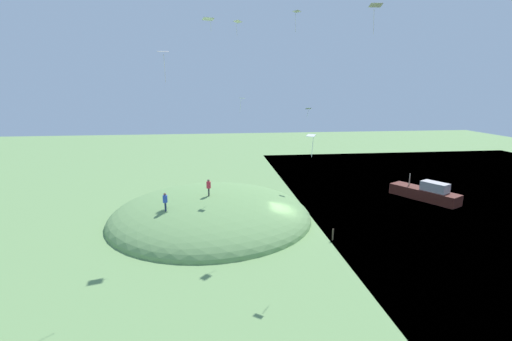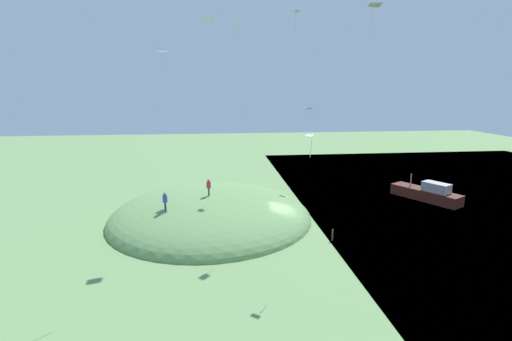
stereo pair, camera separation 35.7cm
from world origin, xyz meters
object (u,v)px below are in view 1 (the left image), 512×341
Objects in this scene: kite_3 at (311,138)px; kite_7 at (242,100)px; kite_5 at (308,109)px; kite_6 at (163,54)px; kite_2 at (238,22)px; kite_8 at (375,7)px; person_on_hilltop at (165,200)px; kite_4 at (297,13)px; kite_1 at (208,19)px; person_with_child at (209,186)px; boat_on_lake at (426,193)px; mooring_post at (333,235)px.

kite_3 is 13.78m from kite_7.
kite_5 is 0.52× the size of kite_6.
kite_2 is 13.00m from kite_5.
kite_8 is at bearing -170.10° from kite_3.
kite_4 reaches higher than person_on_hilltop.
kite_6 is at bearing 60.13° from kite_7.
kite_6 is 1.08× the size of kite_8.
kite_1 is 16.69m from kite_5.
kite_1 is 0.59× the size of kite_8.
kite_1 is (-4.52, -2.10, 16.46)m from person_on_hilltop.
person_with_child is at bearing 61.33° from kite_2.
person_with_child is (27.12, 4.30, 2.99)m from boat_on_lake.
person_with_child is at bearing 29.90° from kite_5.
boat_on_lake is 5.05× the size of kite_3.
person_with_child is 1.53× the size of kite_1.
kite_1 is at bearing 34.09° from kite_5.
boat_on_lake is 4.75× the size of person_with_child.
boat_on_lake is 27.62m from person_with_child.
person_with_child is at bearing -64.69° from kite_1.
person_on_hilltop is 1.61× the size of kite_5.
person_with_child is 5.10m from person_on_hilltop.
kite_2 is at bearing -111.50° from kite_6.
kite_1 is (-0.45, 0.95, 16.03)m from person_with_child.
kite_4 reaches higher than kite_7.
kite_4 reaches higher than person_with_child.
kite_2 reaches higher than kite_8.
kite_2 is at bearing -124.95° from boat_on_lake.
person_on_hilltop is (4.07, 3.05, -0.43)m from person_with_child.
kite_8 is (-16.16, 7.49, 15.78)m from person_on_hilltop.
kite_8 is (-8.40, 17.30, -1.83)m from kite_2.
kite_2 is at bearing -59.86° from mooring_post.
kite_5 is at bearing -52.63° from person_on_hilltop.
kite_3 is 0.89× the size of kite_4.
kite_5 is 17.28m from mooring_post.
kite_5 is 0.69× the size of kite_7.
kite_7 reaches higher than person_on_hilltop.
kite_3 is (-7.15, 10.38, -9.66)m from kite_1.
kite_3 is 10.08m from kite_8.
kite_6 is 15.18m from kite_8.
kite_2 is at bearing -64.10° from kite_8.
kite_5 is (-3.53, -7.79, -9.40)m from kite_4.
boat_on_lake is 27.48m from kite_4.
kite_7 is (-0.01, 5.08, -8.46)m from kite_2.
person_on_hilltop is 23.79m from kite_8.
kite_6 is (11.46, 8.76, -4.68)m from kite_4.
kite_8 is at bearing 108.75° from kite_4.
kite_8 is (-14.79, 1.06, 3.21)m from kite_6.
person_with_child is at bearing -56.17° from kite_3.
person_with_child is 1.62× the size of mooring_post.
kite_4 is at bearing 124.10° from kite_2.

